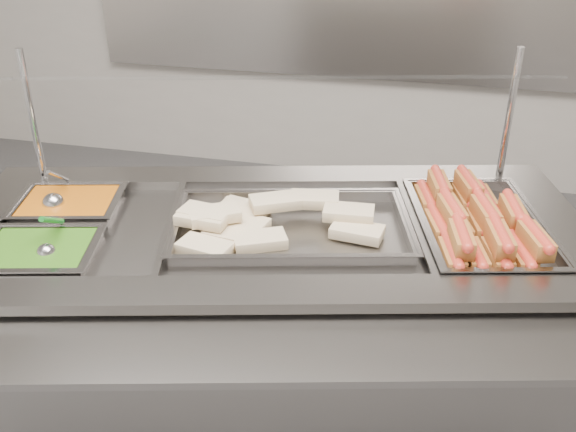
% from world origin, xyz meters
% --- Properties ---
extents(steam_counter, '(1.79, 1.12, 0.79)m').
position_xyz_m(steam_counter, '(0.05, 0.37, 0.39)').
color(steam_counter, slate).
rests_on(steam_counter, ground).
extents(tray_rail, '(1.59, 0.69, 0.05)m').
position_xyz_m(tray_rail, '(0.16, -0.06, 0.75)').
color(tray_rail, gray).
rests_on(tray_rail, steam_counter).
extents(sneeze_guard, '(1.47, 0.61, 0.39)m').
position_xyz_m(sneeze_guard, '(0.00, 0.56, 1.11)').
color(sneeze_guard, silver).
rests_on(sneeze_guard, steam_counter).
extents(pan_hotdogs, '(0.41, 0.54, 0.09)m').
position_xyz_m(pan_hotdogs, '(0.59, 0.51, 0.75)').
color(pan_hotdogs, gray).
rests_on(pan_hotdogs, steam_counter).
extents(pan_wraps, '(0.67, 0.49, 0.06)m').
position_xyz_m(pan_wraps, '(0.10, 0.39, 0.77)').
color(pan_wraps, gray).
rests_on(pan_wraps, steam_counter).
extents(pan_beans, '(0.31, 0.27, 0.09)m').
position_xyz_m(pan_beans, '(-0.53, 0.36, 0.76)').
color(pan_beans, gray).
rests_on(pan_beans, steam_counter).
extents(pan_peas, '(0.31, 0.27, 0.09)m').
position_xyz_m(pan_peas, '(-0.47, 0.11, 0.76)').
color(pan_peas, gray).
rests_on(pan_peas, steam_counter).
extents(hotdogs_in_buns, '(0.35, 0.49, 0.10)m').
position_xyz_m(hotdogs_in_buns, '(0.57, 0.50, 0.80)').
color(hotdogs_in_buns, '#954E1F').
rests_on(hotdogs_in_buns, pan_hotdogs).
extents(tortilla_wraps, '(0.56, 0.37, 0.06)m').
position_xyz_m(tortilla_wraps, '(0.00, 0.37, 0.80)').
color(tortilla_wraps, '#CBB388').
rests_on(tortilla_wraps, pan_wraps).
extents(ladle, '(0.07, 0.17, 0.13)m').
position_xyz_m(ladle, '(-0.56, 0.34, 0.80)').
color(ladle, '#B7B7BC').
rests_on(ladle, pan_beans).
extents(serving_spoon, '(0.06, 0.16, 0.12)m').
position_xyz_m(serving_spoon, '(-0.44, 0.11, 0.80)').
color(serving_spoon, '#B7B7BC').
rests_on(serving_spoon, pan_peas).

